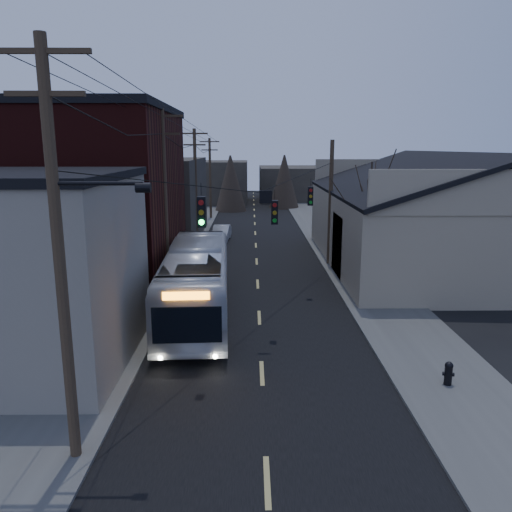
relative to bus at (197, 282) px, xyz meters
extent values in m
cube|color=black|center=(3.00, 15.68, -1.71)|extent=(9.00, 110.00, 0.02)
cube|color=#474744|center=(-3.50, 15.68, -1.66)|extent=(4.00, 110.00, 0.12)
cube|color=#474744|center=(9.50, 15.68, -1.66)|extent=(4.00, 110.00, 0.12)
cube|color=slate|center=(-6.00, -5.32, 1.78)|extent=(8.00, 8.00, 7.00)
cube|color=#330C0B|center=(-7.00, 5.68, 3.28)|extent=(10.00, 12.00, 10.00)
cube|color=#312D27|center=(-6.50, 21.68, 1.78)|extent=(9.00, 14.00, 7.00)
cube|color=gray|center=(16.00, 10.68, 0.78)|extent=(16.00, 20.00, 5.00)
cube|color=black|center=(12.00, 10.68, 4.58)|extent=(8.16, 20.60, 2.86)
cube|color=black|center=(20.00, 10.68, 4.58)|extent=(8.16, 20.60, 2.86)
cube|color=#312D27|center=(-3.00, 50.68, 1.28)|extent=(10.00, 12.00, 6.00)
cube|color=#312D27|center=(10.00, 55.68, 0.78)|extent=(12.00, 14.00, 5.00)
cone|color=black|center=(9.50, 5.68, 1.88)|extent=(0.40, 0.40, 7.20)
cylinder|color=#382B1E|center=(-2.00, -11.32, 3.53)|extent=(0.28, 0.28, 10.50)
cube|color=#382B1E|center=(-2.00, -11.32, 8.38)|extent=(2.20, 0.12, 0.12)
cylinder|color=#382B1E|center=(-2.00, 3.68, 3.28)|extent=(0.28, 0.28, 10.00)
cube|color=#382B1E|center=(-2.00, 3.68, 7.88)|extent=(2.20, 0.12, 0.12)
cylinder|color=#382B1E|center=(-2.00, 18.68, 3.03)|extent=(0.28, 0.28, 9.50)
cube|color=#382B1E|center=(-2.00, 18.68, 7.38)|extent=(2.20, 0.12, 0.12)
cylinder|color=#382B1E|center=(-2.00, 33.68, 2.78)|extent=(0.28, 0.28, 9.00)
cube|color=#382B1E|center=(-2.00, 33.68, 6.88)|extent=(2.20, 0.12, 0.12)
cylinder|color=#382B1E|center=(8.00, 10.68, 2.53)|extent=(0.28, 0.28, 8.50)
cube|color=black|center=(1.00, -6.82, 4.23)|extent=(0.28, 0.20, 1.00)
cube|color=black|center=(3.60, -2.32, 3.63)|extent=(0.28, 0.20, 1.00)
cube|color=black|center=(5.80, 3.68, 3.73)|extent=(0.28, 0.20, 1.00)
imported|color=silver|center=(0.00, 0.00, 0.00)|extent=(3.51, 12.50, 3.45)
imported|color=#B7BABF|center=(0.00, 20.03, -1.07)|extent=(1.64, 4.07, 1.32)
cylinder|color=black|center=(9.30, -7.49, -1.28)|extent=(0.26, 0.26, 0.65)
sphere|color=black|center=(9.30, -7.49, -0.92)|extent=(0.28, 0.28, 0.28)
cylinder|color=black|center=(9.30, -7.49, -1.22)|extent=(0.40, 0.22, 0.13)
camera|label=1|loc=(2.63, -23.06, 6.31)|focal=35.00mm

